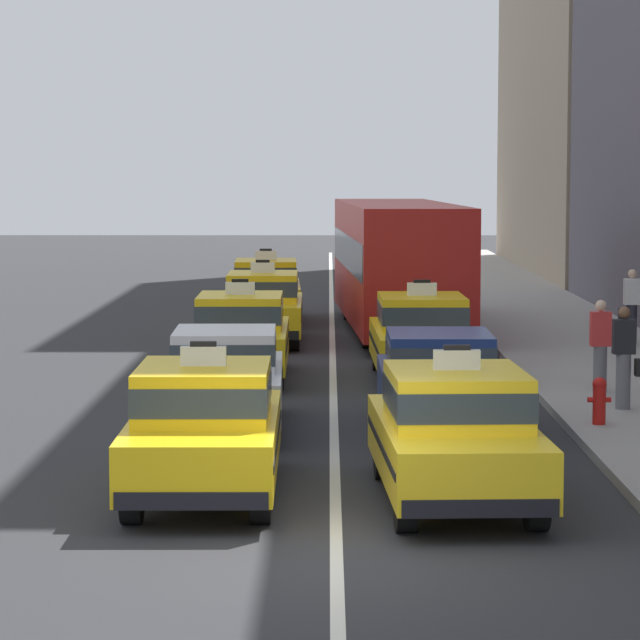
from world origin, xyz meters
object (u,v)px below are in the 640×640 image
Objects in this scene: taxi_left_nearest at (204,427)px; pedestrian_near_crosswalk at (600,345)px; bus_right_fourth at (397,260)px; taxi_right_nearest at (455,432)px; sedan_left_second at (225,376)px; fire_hydrant at (599,399)px; sedan_right_second at (439,379)px; taxi_left_fifth at (266,289)px; taxi_right_third at (421,335)px; pedestrian_mid_block at (631,307)px; taxi_left_third at (241,334)px; taxi_left_fourth at (263,306)px; pedestrian_by_storefront at (624,358)px.

taxi_left_nearest is 10.41m from pedestrian_near_crosswalk.
taxi_right_nearest is at bearing -90.48° from bus_right_fourth.
sedan_left_second is 5.95× the size of fire_hydrant.
sedan_right_second is (3.30, -0.41, 0.00)m from sedan_left_second.
taxi_left_fifth is 0.99× the size of taxi_right_nearest.
taxi_left_nearest is 22.41m from taxi_left_fifth.
taxi_right_third is (0.09, 6.10, 0.03)m from sedan_right_second.
taxi_right_third is 8.99m from bus_right_fourth.
sedan_right_second is 2.65× the size of pedestrian_near_crosswalk.
pedestrian_mid_block is at bearing 75.27° from pedestrian_near_crosswalk.
fire_hydrant is (2.46, -15.01, -1.27)m from bus_right_fourth.
taxi_left_third is 1.06× the size of sedan_right_second.
taxi_left_fifth is at bearing 100.73° from sedan_right_second.
taxi_left_fourth reaches higher than pedestrian_by_storefront.
taxi_right_nearest is at bearing -80.12° from taxi_left_fourth.
taxi_left_fourth is 17.90m from taxi_right_nearest.
pedestrian_mid_block is at bearing 78.51° from pedestrian_by_storefront.
bus_right_fourth reaches higher than fire_hydrant.
taxi_left_fifth is at bearing 142.25° from pedestrian_mid_block.
taxi_right_nearest is (3.24, -11.31, 0.00)m from taxi_left_third.
taxi_left_nearest is at bearing -107.11° from taxi_right_third.
pedestrian_mid_block is (8.45, -6.55, 0.11)m from taxi_left_fifth.
taxi_left_nearest is at bearing -90.02° from taxi_left_fourth.
bus_right_fourth is 15.26m from fire_hydrant.
pedestrian_by_storefront is at bearing 63.61° from taxi_right_nearest.
taxi_left_fourth reaches higher than pedestrian_mid_block.
taxi_left_third is 2.72× the size of pedestrian_by_storefront.
taxi_left_fourth is 2.73× the size of pedestrian_mid_block.
taxi_left_nearest is 8.94m from pedestrian_by_storefront.
sedan_left_second is at bearing 172.99° from sedan_right_second.
bus_right_fourth is (3.24, 2.45, 0.94)m from taxi_left_fourth.
sedan_right_second is at bearing 55.38° from taxi_left_nearest.
taxi_left_fourth is at bearing 117.04° from taxi_right_third.
taxi_left_fourth is (0.01, 17.27, 0.00)m from taxi_left_nearest.
bus_right_fourth reaches higher than taxi_right_third.
taxi_left_fifth is 6.32× the size of fire_hydrant.
pedestrian_by_storefront is (3.14, 1.59, 0.15)m from sedan_right_second.
taxi_left_fifth is at bearing 111.94° from pedestrian_by_storefront.
taxi_left_fifth is 17.40m from pedestrian_by_storefront.
taxi_left_third is at bearing -91.53° from taxi_left_fourth.
taxi_right_nearest reaches higher than pedestrian_by_storefront.
taxi_left_nearest reaches higher than pedestrian_by_storefront.
taxi_left_fifth reaches higher than fire_hydrant.
taxi_right_third is at bearing 124.11° from pedestrian_by_storefront.
taxi_right_nearest is 0.41× the size of bus_right_fourth.
taxi_right_nearest reaches higher than pedestrian_mid_block.
taxi_left_nearest is 0.40× the size of bus_right_fourth.
taxi_left_third is 3.48m from taxi_right_third.
taxi_left_third and taxi_left_fifth have the same top height.
fire_hydrant is (-0.62, -3.56, -0.42)m from pedestrian_near_crosswalk.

